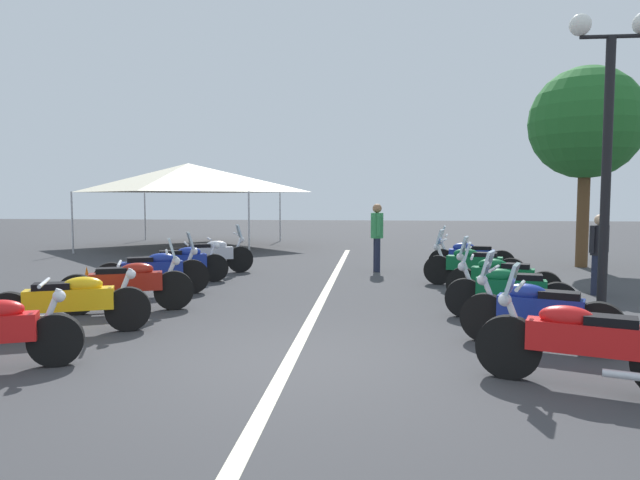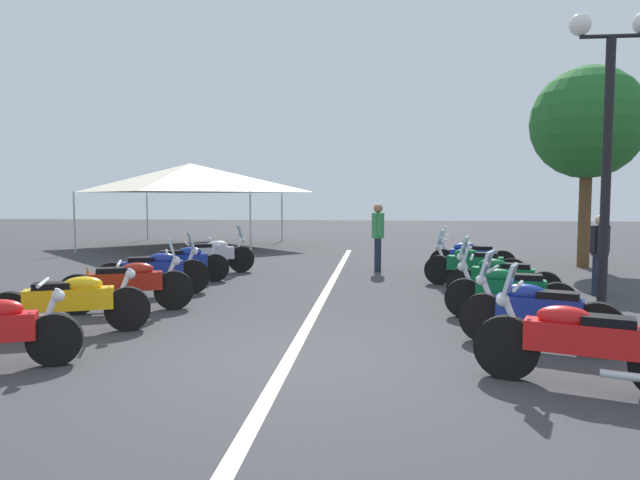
{
  "view_description": "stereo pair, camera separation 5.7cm",
  "coord_description": "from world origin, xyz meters",
  "px_view_note": "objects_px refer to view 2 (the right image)",
  "views": [
    {
      "loc": [
        -6.3,
        -0.99,
        1.92
      ],
      "look_at": [
        3.8,
        0.0,
        1.15
      ],
      "focal_mm": 31.83,
      "sensor_mm": 36.0,
      "label": 1
    },
    {
      "loc": [
        -6.3,
        -1.05,
        1.92
      ],
      "look_at": [
        3.8,
        0.0,
        1.15
      ],
      "focal_mm": 31.83,
      "sensor_mm": 36.0,
      "label": 2
    }
  ],
  "objects_px": {
    "bystander_1": "(600,248)",
    "motorcycle_left_row_3": "(155,271)",
    "street_lamp_twin_globe": "(609,112)",
    "motorcycle_left_row_5": "(212,255)",
    "traffic_cone_0": "(88,283)",
    "bystander_0": "(378,232)",
    "motorcycle_right_row_5": "(471,257)",
    "motorcycle_right_row_2": "(508,291)",
    "event_tent": "(190,178)",
    "motorcycle_left_row_2": "(128,284)",
    "motorcycle_right_row_1": "(536,312)",
    "motorcycle_right_row_0": "(579,342)",
    "motorcycle_right_row_3": "(501,277)",
    "motorcycle_right_row_4": "(473,265)",
    "motorcycle_left_row_4": "(183,263)",
    "motorcycle_left_row_1": "(71,302)",
    "roadside_tree_0": "(588,124)"
  },
  "relations": [
    {
      "from": "bystander_1",
      "to": "motorcycle_left_row_3",
      "type": "bearing_deg",
      "value": 62.97
    },
    {
      "from": "bystander_1",
      "to": "street_lamp_twin_globe",
      "type": "bearing_deg",
      "value": 127.45
    },
    {
      "from": "motorcycle_left_row_5",
      "to": "traffic_cone_0",
      "type": "height_order",
      "value": "motorcycle_left_row_5"
    },
    {
      "from": "bystander_0",
      "to": "motorcycle_right_row_5",
      "type": "bearing_deg",
      "value": 150.25
    },
    {
      "from": "motorcycle_right_row_2",
      "to": "event_tent",
      "type": "bearing_deg",
      "value": -41.52
    },
    {
      "from": "motorcycle_left_row_2",
      "to": "motorcycle_right_row_1",
      "type": "bearing_deg",
      "value": -37.09
    },
    {
      "from": "motorcycle_right_row_2",
      "to": "motorcycle_right_row_5",
      "type": "distance_m",
      "value": 4.86
    },
    {
      "from": "motorcycle_left_row_2",
      "to": "motorcycle_right_row_2",
      "type": "relative_size",
      "value": 1.05
    },
    {
      "from": "motorcycle_right_row_0",
      "to": "motorcycle_right_row_1",
      "type": "relative_size",
      "value": 1.07
    },
    {
      "from": "motorcycle_right_row_3",
      "to": "traffic_cone_0",
      "type": "distance_m",
      "value": 7.71
    },
    {
      "from": "motorcycle_right_row_0",
      "to": "motorcycle_right_row_5",
      "type": "bearing_deg",
      "value": -71.02
    },
    {
      "from": "motorcycle_right_row_4",
      "to": "event_tent",
      "type": "relative_size",
      "value": 0.31
    },
    {
      "from": "motorcycle_right_row_1",
      "to": "motorcycle_right_row_2",
      "type": "relative_size",
      "value": 0.96
    },
    {
      "from": "motorcycle_left_row_5",
      "to": "traffic_cone_0",
      "type": "bearing_deg",
      "value": -132.25
    },
    {
      "from": "motorcycle_left_row_3",
      "to": "event_tent",
      "type": "distance_m",
      "value": 11.27
    },
    {
      "from": "motorcycle_right_row_0",
      "to": "street_lamp_twin_globe",
      "type": "bearing_deg",
      "value": -93.34
    },
    {
      "from": "motorcycle_left_row_3",
      "to": "street_lamp_twin_globe",
      "type": "distance_m",
      "value": 8.36
    },
    {
      "from": "motorcycle_left_row_5",
      "to": "motorcycle_right_row_4",
      "type": "distance_m",
      "value": 6.36
    },
    {
      "from": "motorcycle_right_row_3",
      "to": "bystander_0",
      "type": "distance_m",
      "value": 4.66
    },
    {
      "from": "motorcycle_right_row_1",
      "to": "motorcycle_left_row_4",
      "type": "bearing_deg",
      "value": -15.68
    },
    {
      "from": "motorcycle_left_row_3",
      "to": "motorcycle_left_row_4",
      "type": "relative_size",
      "value": 1.03
    },
    {
      "from": "motorcycle_left_row_1",
      "to": "motorcycle_right_row_3",
      "type": "height_order",
      "value": "motorcycle_right_row_3"
    },
    {
      "from": "traffic_cone_0",
      "to": "street_lamp_twin_globe",
      "type": "bearing_deg",
      "value": -97.38
    },
    {
      "from": "motorcycle_right_row_3",
      "to": "traffic_cone_0",
      "type": "bearing_deg",
      "value": 19.84
    },
    {
      "from": "motorcycle_right_row_5",
      "to": "motorcycle_right_row_2",
      "type": "bearing_deg",
      "value": 98.04
    },
    {
      "from": "motorcycle_left_row_2",
      "to": "roadside_tree_0",
      "type": "relative_size",
      "value": 0.38
    },
    {
      "from": "motorcycle_left_row_5",
      "to": "motorcycle_right_row_0",
      "type": "bearing_deg",
      "value": -74.87
    },
    {
      "from": "street_lamp_twin_globe",
      "to": "bystander_0",
      "type": "distance_m",
      "value": 6.9
    },
    {
      "from": "motorcycle_right_row_1",
      "to": "motorcycle_right_row_0",
      "type": "bearing_deg",
      "value": 111.9
    },
    {
      "from": "street_lamp_twin_globe",
      "to": "bystander_0",
      "type": "height_order",
      "value": "street_lamp_twin_globe"
    },
    {
      "from": "motorcycle_right_row_2",
      "to": "roadside_tree_0",
      "type": "height_order",
      "value": "roadside_tree_0"
    },
    {
      "from": "bystander_0",
      "to": "motorcycle_right_row_2",
      "type": "bearing_deg",
      "value": 98.14
    },
    {
      "from": "motorcycle_left_row_1",
      "to": "motorcycle_right_row_1",
      "type": "bearing_deg",
      "value": -22.76
    },
    {
      "from": "roadside_tree_0",
      "to": "motorcycle_left_row_4",
      "type": "bearing_deg",
      "value": 111.42
    },
    {
      "from": "motorcycle_left_row_1",
      "to": "motorcycle_right_row_2",
      "type": "bearing_deg",
      "value": -7.99
    },
    {
      "from": "motorcycle_left_row_4",
      "to": "bystander_1",
      "type": "xyz_separation_m",
      "value": [
        -0.69,
        -8.64,
        0.47
      ]
    },
    {
      "from": "event_tent",
      "to": "traffic_cone_0",
      "type": "bearing_deg",
      "value": -171.07
    },
    {
      "from": "motorcycle_left_row_5",
      "to": "motorcycle_right_row_5",
      "type": "height_order",
      "value": "motorcycle_left_row_5"
    },
    {
      "from": "street_lamp_twin_globe",
      "to": "motorcycle_left_row_2",
      "type": "bearing_deg",
      "value": 89.8
    },
    {
      "from": "event_tent",
      "to": "motorcycle_left_row_4",
      "type": "bearing_deg",
      "value": -162.42
    },
    {
      "from": "street_lamp_twin_globe",
      "to": "motorcycle_right_row_4",
      "type": "bearing_deg",
      "value": 22.36
    },
    {
      "from": "motorcycle_left_row_1",
      "to": "roadside_tree_0",
      "type": "bearing_deg",
      "value": 19.32
    },
    {
      "from": "motorcycle_left_row_3",
      "to": "motorcycle_right_row_3",
      "type": "height_order",
      "value": "motorcycle_left_row_3"
    },
    {
      "from": "motorcycle_right_row_5",
      "to": "bystander_1",
      "type": "height_order",
      "value": "bystander_1"
    },
    {
      "from": "roadside_tree_0",
      "to": "motorcycle_right_row_3",
      "type": "bearing_deg",
      "value": 148.92
    },
    {
      "from": "motorcycle_left_row_2",
      "to": "motorcycle_left_row_4",
      "type": "distance_m",
      "value": 3.19
    },
    {
      "from": "bystander_0",
      "to": "bystander_1",
      "type": "relative_size",
      "value": 1.1
    },
    {
      "from": "traffic_cone_0",
      "to": "bystander_1",
      "type": "height_order",
      "value": "bystander_1"
    },
    {
      "from": "motorcycle_right_row_1",
      "to": "event_tent",
      "type": "bearing_deg",
      "value": -34.82
    },
    {
      "from": "motorcycle_right_row_3",
      "to": "motorcycle_right_row_4",
      "type": "xyz_separation_m",
      "value": [
        1.8,
        0.2,
        0.01
      ]
    }
  ]
}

